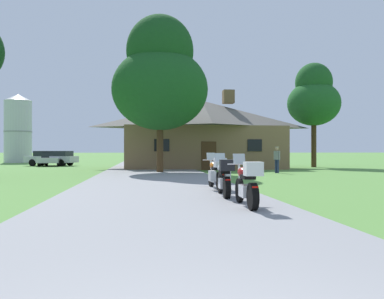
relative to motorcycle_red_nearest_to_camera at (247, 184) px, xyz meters
The scene contains 12 objects.
ground_plane 12.52m from the motorcycle_red_nearest_to_camera, 99.23° to the left, with size 500.00×500.00×0.00m, color #56893D.
asphalt_driveway 10.55m from the motorcycle_red_nearest_to_camera, 100.97° to the left, with size 6.40×80.00×0.06m, color gray.
motorcycle_red_nearest_to_camera is the anchor object (origin of this frame).
motorcycle_silver_second_in_row 2.34m from the motorcycle_red_nearest_to_camera, 92.92° to the left, with size 0.66×2.08×1.30m.
motorcycle_orange_farthest_in_row 4.69m from the motorcycle_red_nearest_to_camera, 89.12° to the left, with size 0.77×2.08×1.30m.
stone_lodge 23.92m from the motorcycle_red_nearest_to_camera, 84.75° to the left, with size 13.08×7.78×6.45m.
bystander_gray_shirt_near_lodge 16.72m from the motorcycle_red_nearest_to_camera, 69.34° to the left, with size 0.35×0.51×1.69m.
tree_by_lodge_front 17.76m from the motorcycle_red_nearest_to_camera, 95.18° to the left, with size 6.21×6.21×10.21m.
tree_right_of_lodge 27.60m from the motorcycle_red_nearest_to_camera, 63.63° to the left, with size 4.52×4.52×9.02m.
metal_silo_distant 45.05m from the motorcycle_red_nearest_to_camera, 113.07° to the left, with size 3.24×3.24×8.17m.
parked_silver_suv_far_left 31.77m from the motorcycle_red_nearest_to_camera, 110.48° to the left, with size 4.93×3.07×1.40m.
parked_silver_sedan_far_left 31.68m from the motorcycle_red_nearest_to_camera, 110.45° to the left, with size 1.93×4.21×1.20m.
Camera 1 is at (-0.47, -2.16, 1.44)m, focal length 38.45 mm.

